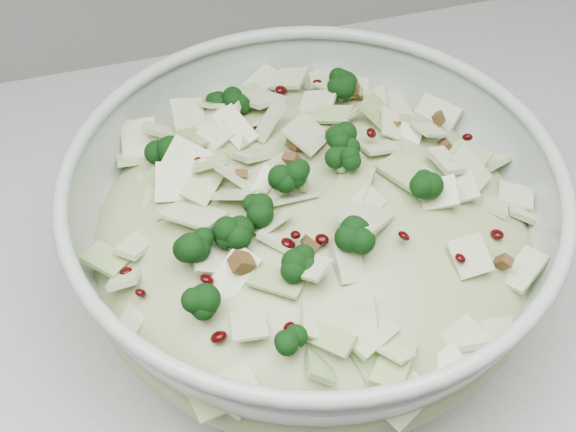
{
  "coord_description": "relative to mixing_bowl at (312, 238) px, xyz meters",
  "views": [
    {
      "loc": [
        0.06,
        1.22,
        1.45
      ],
      "look_at": [
        0.17,
        1.6,
        1.01
      ],
      "focal_mm": 50.0,
      "sensor_mm": 36.0,
      "label": 1
    }
  ],
  "objects": [
    {
      "name": "mixing_bowl",
      "position": [
        0.0,
        0.0,
        0.0
      ],
      "size": [
        0.37,
        0.37,
        0.15
      ],
      "rotation": [
        0.0,
        0.0,
        -0.02
      ],
      "color": "#A7B8AC",
      "rests_on": "counter"
    },
    {
      "name": "salad",
      "position": [
        -0.0,
        0.0,
        0.02
      ],
      "size": [
        0.35,
        0.35,
        0.15
      ],
      "rotation": [
        0.0,
        0.0,
        -0.02
      ],
      "color": "#A1AC76",
      "rests_on": "mixing_bowl"
    }
  ]
}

